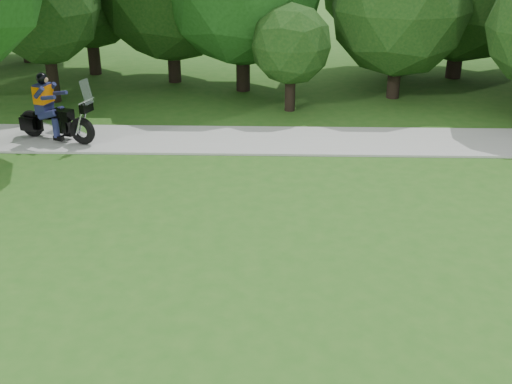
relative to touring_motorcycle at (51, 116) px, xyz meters
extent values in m
plane|color=#285B1A|center=(8.20, -7.83, -0.73)|extent=(100.00, 100.00, 0.00)
cube|color=#A5A5A0|center=(8.20, 0.17, -0.70)|extent=(60.00, 2.20, 0.06)
cylinder|color=black|center=(-0.78, 7.47, 0.17)|extent=(0.44, 0.44, 1.80)
cylinder|color=black|center=(12.60, 7.28, 0.17)|extent=(0.55, 0.55, 1.80)
cylinder|color=black|center=(10.53, 7.56, 0.17)|extent=(0.51, 0.51, 1.80)
cylinder|color=black|center=(6.47, 3.03, -0.10)|extent=(0.32, 0.32, 1.26)
sphere|color=#11340F|center=(6.47, 3.03, 1.33)|extent=(2.46, 2.46, 2.46)
cylinder|color=black|center=(4.91, 5.32, 0.17)|extent=(0.47, 0.47, 1.80)
cylinder|color=black|center=(2.39, 6.41, 0.09)|extent=(0.46, 0.46, 1.64)
cylinder|color=black|center=(-1.16, 3.81, 0.17)|extent=(0.37, 0.37, 1.80)
sphere|color=#11340F|center=(-1.16, 3.81, 2.19)|extent=(3.42, 3.42, 3.42)
cylinder|color=black|center=(-3.97, 9.41, 0.17)|extent=(0.49, 0.49, 1.80)
cylinder|color=black|center=(9.92, 4.56, 0.01)|extent=(0.42, 0.42, 1.47)
sphere|color=#11340F|center=(9.92, 4.56, 2.17)|extent=(4.41, 4.41, 4.41)
torus|color=black|center=(-0.63, 0.24, -0.29)|extent=(0.77, 0.46, 0.75)
torus|color=black|center=(0.92, -0.34, -0.29)|extent=(0.77, 0.46, 0.75)
cube|color=black|center=(-0.05, 0.02, -0.24)|extent=(1.21, 0.65, 0.34)
cube|color=silver|center=(0.11, -0.04, -0.24)|extent=(0.61, 0.52, 0.43)
cube|color=black|center=(0.36, -0.13, 0.08)|extent=(0.63, 0.49, 0.28)
cube|color=black|center=(-0.17, 0.06, 0.04)|extent=(0.64, 0.51, 0.11)
cylinder|color=silver|center=(0.96, -0.35, 0.08)|extent=(0.41, 0.19, 0.96)
cylinder|color=silver|center=(1.12, -0.42, 0.54)|extent=(0.27, 0.65, 0.04)
cube|color=black|center=(-0.67, 0.00, -0.24)|extent=(0.46, 0.28, 0.36)
cube|color=black|center=(-0.50, 0.44, -0.24)|extent=(0.46, 0.28, 0.36)
cube|color=#1C204B|center=(-0.17, 0.06, 0.19)|extent=(0.44, 0.49, 0.26)
cube|color=#1C204B|center=(-0.15, 0.06, 0.57)|extent=(0.42, 0.52, 0.60)
cube|color=orange|center=(-0.15, 0.06, 0.59)|extent=(0.46, 0.57, 0.47)
sphere|color=black|center=(-0.12, 0.04, 1.02)|extent=(0.30, 0.30, 0.30)
camera|label=1|loc=(5.95, -16.30, 5.26)|focal=45.00mm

